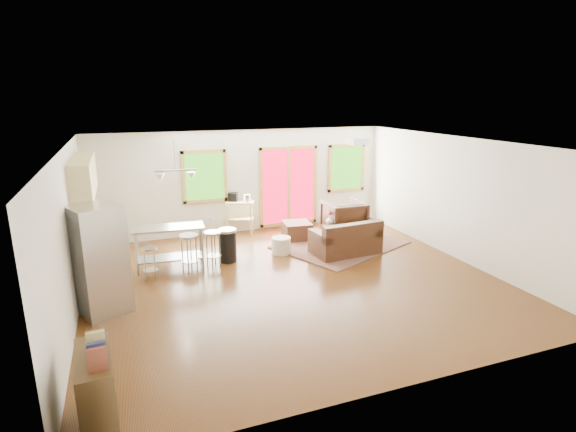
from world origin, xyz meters
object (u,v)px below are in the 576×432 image
object	(u,v)px
rug	(340,245)
refrigerator	(100,260)
coffee_table	(347,226)
kitchen_cart	(239,206)
loveseat	(346,241)
island	(169,240)
armchair	(344,216)
ottoman	(297,231)

from	to	relation	value
rug	refrigerator	xyz separation A→B (m)	(-5.13, -1.65, 0.88)
coffee_table	kitchen_cart	bearing A→B (deg)	145.34
loveseat	kitchen_cart	world-z (taller)	kitchen_cart
island	coffee_table	bearing A→B (deg)	4.59
armchair	rug	bearing A→B (deg)	59.95
loveseat	kitchen_cart	size ratio (longest dim) A/B	1.44
island	loveseat	bearing A→B (deg)	-7.65
armchair	loveseat	bearing A→B (deg)	66.26
rug	ottoman	bearing A→B (deg)	134.59
coffee_table	refrigerator	xyz separation A→B (m)	(-5.41, -1.90, 0.52)
armchair	kitchen_cart	distance (m)	2.65
rug	kitchen_cart	xyz separation A→B (m)	(-1.96, 1.81, 0.70)
kitchen_cart	coffee_table	bearing A→B (deg)	-34.66
coffee_table	armchair	world-z (taller)	armchair
ottoman	island	world-z (taller)	island
island	kitchen_cart	distance (m)	2.71
loveseat	ottoman	xyz separation A→B (m)	(-0.62, 1.38, -0.09)
coffee_table	armchair	distance (m)	0.52
rug	armchair	xyz separation A→B (m)	(0.45, 0.74, 0.47)
coffee_table	island	bearing A→B (deg)	-175.41
refrigerator	kitchen_cart	distance (m)	4.69
rug	loveseat	distance (m)	0.68
rug	armchair	bearing A→B (deg)	58.84
rug	ottoman	size ratio (longest dim) A/B	4.28
rug	refrigerator	size ratio (longest dim) A/B	1.54
rug	loveseat	bearing A→B (deg)	-105.92
coffee_table	kitchen_cart	world-z (taller)	kitchen_cart
armchair	coffee_table	bearing A→B (deg)	72.38
loveseat	armchair	world-z (taller)	armchair
ottoman	loveseat	bearing A→B (deg)	-65.89
coffee_table	island	size ratio (longest dim) A/B	0.88
armchair	kitchen_cart	bearing A→B (deg)	-22.79
rug	island	xyz separation A→B (m)	(-3.91, -0.08, 0.59)
coffee_table	ottoman	bearing A→B (deg)	152.96
armchair	kitchen_cart	world-z (taller)	kitchen_cart
loveseat	armchair	distance (m)	1.47
loveseat	armchair	bearing A→B (deg)	60.84
refrigerator	kitchen_cart	bearing A→B (deg)	23.14
loveseat	refrigerator	bearing A→B (deg)	-172.25
rug	armchair	world-z (taller)	armchair
coffee_table	kitchen_cart	size ratio (longest dim) A/B	1.20
rug	armchair	size ratio (longest dim) A/B	2.86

